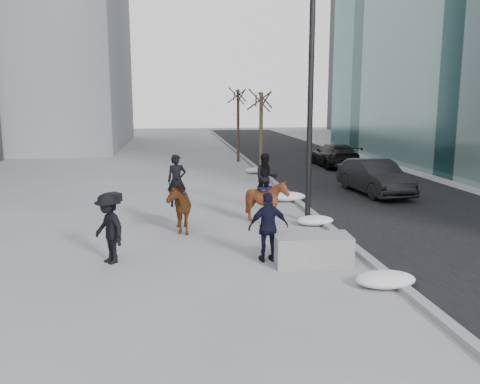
{
  "coord_description": "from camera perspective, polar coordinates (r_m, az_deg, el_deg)",
  "views": [
    {
      "loc": [
        -1.79,
        -12.37,
        4.01
      ],
      "look_at": [
        0.0,
        1.2,
        1.5
      ],
      "focal_mm": 38.0,
      "sensor_mm": 36.0,
      "label": 1
    }
  ],
  "objects": [
    {
      "name": "car_far",
      "position": [
        31.08,
        10.55,
        4.1
      ],
      "size": [
        1.99,
        4.88,
        1.41
      ],
      "primitive_type": "imported",
      "rotation": [
        0.0,
        0.0,
        3.14
      ],
      "color": "black",
      "rests_on": "ground"
    },
    {
      "name": "curb",
      "position": [
        23.22,
        4.51,
        0.55
      ],
      "size": [
        0.25,
        90.0,
        0.12
      ],
      "primitive_type": "cube",
      "color": "gray",
      "rests_on": "ground"
    },
    {
      "name": "snow_piles",
      "position": [
        18.95,
        6.36,
        -1.38
      ],
      "size": [
        1.44,
        18.1,
        0.36
      ],
      "color": "silver",
      "rests_on": "ground"
    },
    {
      "name": "mounted_right",
      "position": [
        16.33,
        3.0,
        -0.52
      ],
      "size": [
        1.22,
        1.37,
        2.3
      ],
      "color": "#4F250F",
      "rests_on": "ground"
    },
    {
      "name": "lamppost",
      "position": [
        16.72,
        7.95,
        13.67
      ],
      "size": [
        0.25,
        0.9,
        9.09
      ],
      "color": "black",
      "rests_on": "ground"
    },
    {
      "name": "mounted_left",
      "position": [
        15.68,
        -7.05,
        -1.23
      ],
      "size": [
        1.0,
        1.89,
        2.35
      ],
      "color": "#481D0E",
      "rests_on": "ground"
    },
    {
      "name": "road",
      "position": [
        24.37,
        13.75,
        0.62
      ],
      "size": [
        8.0,
        90.0,
        0.01
      ],
      "primitive_type": "cube",
      "color": "black",
      "rests_on": "ground"
    },
    {
      "name": "tree_near",
      "position": [
        24.5,
        2.37,
        6.63
      ],
      "size": [
        1.2,
        1.2,
        4.82
      ],
      "primitive_type": null,
      "color": "#3B3223",
      "rests_on": "ground"
    },
    {
      "name": "ground",
      "position": [
        13.13,
        0.69,
        -7.39
      ],
      "size": [
        120.0,
        120.0,
        0.0
      ],
      "primitive_type": "plane",
      "color": "gray",
      "rests_on": "ground"
    },
    {
      "name": "feeder",
      "position": [
        12.66,
        3.21,
        -3.95
      ],
      "size": [
        1.07,
        0.91,
        1.75
      ],
      "color": "black",
      "rests_on": "ground"
    },
    {
      "name": "tree_far",
      "position": [
        33.02,
        -0.21,
        7.88
      ],
      "size": [
        1.2,
        1.2,
        5.14
      ],
      "primitive_type": null,
      "color": "#3C2E23",
      "rests_on": "ground"
    },
    {
      "name": "camera_crew",
      "position": [
        12.92,
        -14.52,
        -3.94
      ],
      "size": [
        1.2,
        1.3,
        1.75
      ],
      "color": "black",
      "rests_on": "ground"
    },
    {
      "name": "car_near",
      "position": [
        22.4,
        14.88,
        1.65
      ],
      "size": [
        1.96,
        4.63,
        1.49
      ],
      "primitive_type": "imported",
      "rotation": [
        0.0,
        0.0,
        0.09
      ],
      "color": "black",
      "rests_on": "ground"
    },
    {
      "name": "planter",
      "position": [
        12.66,
        8.15,
        -6.42
      ],
      "size": [
        1.9,
        1.03,
        0.74
      ],
      "primitive_type": "cube",
      "rotation": [
        0.0,
        0.0,
        -0.06
      ],
      "color": "gray",
      "rests_on": "ground"
    }
  ]
}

